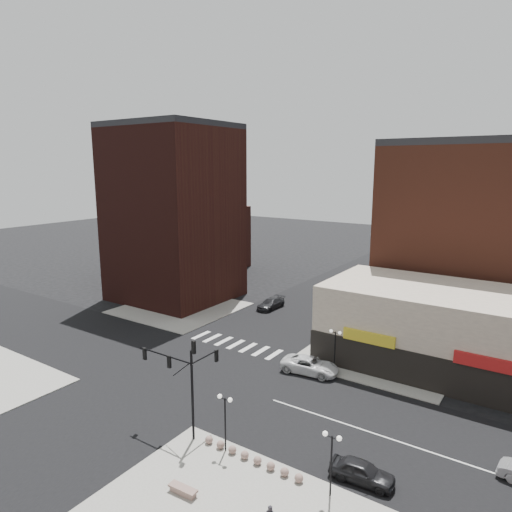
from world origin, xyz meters
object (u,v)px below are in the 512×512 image
Objects in this scene: street_lamp_se_a at (225,409)px; street_lamp_se_b at (332,449)px; white_suv at (310,365)px; traffic_signal at (185,372)px; dark_sedan_north at (271,304)px; dark_sedan_east at (362,472)px; stone_bench at (183,490)px; street_lamp_ne at (335,340)px.

street_lamp_se_b is (8.00, 0.00, 0.00)m from street_lamp_se_a.
street_lamp_se_a reaches higher than white_suv.
traffic_signal is 1.39× the size of white_suv.
white_suv is at bearing -44.79° from dark_sedan_north.
dark_sedan_east is (9.93, -12.08, -0.07)m from white_suv.
street_lamp_se_b is at bearing 29.58° from stone_bench.
street_lamp_se_a is (3.76, -0.17, -1.67)m from traffic_signal.
street_lamp_se_a is 0.83× the size of dark_sedan_north.
dark_sedan_east is at bearing -147.77° from white_suv.
street_lamp_se_a and street_lamp_ne have the same top height.
street_lamp_ne is (1.00, 16.00, 0.00)m from street_lamp_se_a.
dark_sedan_north is 2.57× the size of stone_bench.
dark_sedan_north reaches higher than dark_sedan_east.
dark_sedan_north is at bearing 110.61° from stone_bench.
stone_bench is (0.49, -4.87, -2.93)m from street_lamp_se_a.
white_suv is 20.54m from dark_sedan_north.
stone_bench is at bearing -84.29° from street_lamp_se_a.
street_lamp_se_b reaches higher than dark_sedan_north.
dark_sedan_north is (-11.06, 29.40, -4.23)m from traffic_signal.
dark_sedan_east is (12.83, 2.26, -4.26)m from traffic_signal.
street_lamp_ne is at bearing 85.22° from stone_bench.
traffic_signal is at bearing -106.75° from street_lamp_ne.
street_lamp_se_b is 3.70m from dark_sedan_east.
dark_sedan_north is at bearing 110.62° from traffic_signal.
dark_sedan_east is 11.26m from stone_bench.
street_lamp_se_b is (11.76, -0.17, -1.67)m from traffic_signal.
street_lamp_ne is 3.47m from white_suv.
white_suv reaches higher than dark_sedan_east.
dark_sedan_east is at bearing 66.29° from street_lamp_se_b.
street_lamp_se_a is 2.13× the size of stone_bench.
street_lamp_se_b and street_lamp_ne have the same top height.
stone_bench is at bearing 126.20° from dark_sedan_east.
dark_sedan_east is 0.83× the size of dark_sedan_north.
street_lamp_se_a is at bearing -93.58° from street_lamp_ne.
street_lamp_ne is at bearing 86.42° from street_lamp_se_a.
street_lamp_se_b is at bearing -66.37° from street_lamp_ne.
stone_bench is (-0.51, -20.87, -2.93)m from street_lamp_ne.
traffic_signal is 16.62m from street_lamp_ne.
street_lamp_se_a is 5.70m from stone_bench.
street_lamp_ne reaches higher than dark_sedan_east.
dark_sedan_east is 36.16m from dark_sedan_north.
street_lamp_se_a is at bearing -2.57° from traffic_signal.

